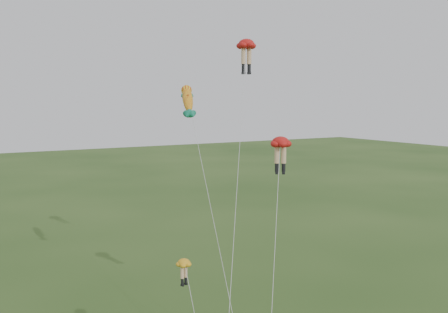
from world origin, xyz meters
TOP-DOWN VIEW (x-y plane):
  - legs_kite_red_high at (6.82, 9.56)m, footprint 9.99×12.80m
  - legs_kite_red_mid at (4.95, 2.29)m, footprint 5.92×6.66m
  - legs_kite_yellow at (-3.26, 0.30)m, footprint 1.29×2.91m
  - fish_kite at (1.79, 10.05)m, footprint 2.86×13.04m

SIDE VIEW (x-z plane):
  - legs_kite_yellow at x=-3.26m, z-range 3.17..10.89m
  - legs_kite_red_mid at x=4.95m, z-range 6.44..20.85m
  - fish_kite at x=1.79m, z-range 7.72..26.06m
  - legs_kite_red_high at x=6.82m, z-range 10.03..31.85m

